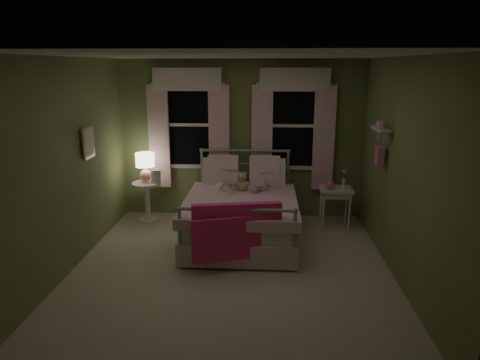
# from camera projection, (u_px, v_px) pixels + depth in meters

# --- Properties ---
(room_shell) EXTENTS (4.20, 4.20, 4.20)m
(room_shell) POSITION_uv_depth(u_px,v_px,m) (230.00, 170.00, 5.05)
(room_shell) COLOR beige
(room_shell) RESTS_ON ground
(bed) EXTENTS (1.58, 2.04, 1.18)m
(bed) POSITION_uv_depth(u_px,v_px,m) (241.00, 214.00, 6.26)
(bed) COLOR white
(bed) RESTS_ON ground
(pink_throw) EXTENTS (1.10, 0.39, 0.71)m
(pink_throw) POSITION_uv_depth(u_px,v_px,m) (237.00, 225.00, 5.21)
(pink_throw) COLOR #F53088
(pink_throw) RESTS_ON bed
(child_left) EXTENTS (0.35, 0.29, 0.82)m
(child_left) POSITION_uv_depth(u_px,v_px,m) (225.00, 168.00, 6.53)
(child_left) COLOR #F7D1DD
(child_left) RESTS_ON bed
(child_right) EXTENTS (0.39, 0.35, 0.66)m
(child_right) POSITION_uv_depth(u_px,v_px,m) (261.00, 174.00, 6.52)
(child_right) COLOR #F7D1DD
(child_right) RESTS_ON bed
(book_left) EXTENTS (0.23, 0.17, 0.26)m
(book_left) POSITION_uv_depth(u_px,v_px,m) (223.00, 173.00, 6.29)
(book_left) COLOR beige
(book_left) RESTS_ON child_left
(book_right) EXTENTS (0.22, 0.16, 0.26)m
(book_right) POSITION_uv_depth(u_px,v_px,m) (261.00, 176.00, 6.27)
(book_right) COLOR beige
(book_right) RESTS_ON child_right
(teddy_bear) EXTENTS (0.23, 0.19, 0.31)m
(teddy_bear) POSITION_uv_depth(u_px,v_px,m) (242.00, 183.00, 6.41)
(teddy_bear) COLOR tan
(teddy_bear) RESTS_ON bed
(nightstand_left) EXTENTS (0.46, 0.46, 0.65)m
(nightstand_left) POSITION_uv_depth(u_px,v_px,m) (147.00, 196.00, 7.02)
(nightstand_left) COLOR white
(nightstand_left) RESTS_ON ground
(table_lamp) EXTENTS (0.30, 0.30, 0.47)m
(table_lamp) POSITION_uv_depth(u_px,v_px,m) (145.00, 164.00, 6.88)
(table_lamp) COLOR #EFA48D
(table_lamp) RESTS_ON nightstand_left
(book_nightstand) EXTENTS (0.18, 0.24, 0.02)m
(book_nightstand) POSITION_uv_depth(u_px,v_px,m) (151.00, 183.00, 6.87)
(book_nightstand) COLOR beige
(book_nightstand) RESTS_ON nightstand_left
(nightstand_right) EXTENTS (0.50, 0.40, 0.64)m
(nightstand_right) POSITION_uv_depth(u_px,v_px,m) (336.00, 194.00, 6.66)
(nightstand_right) COLOR white
(nightstand_right) RESTS_ON ground
(pink_toy) EXTENTS (0.14, 0.19, 0.14)m
(pink_toy) POSITION_uv_depth(u_px,v_px,m) (330.00, 185.00, 6.62)
(pink_toy) COLOR pink
(pink_toy) RESTS_ON nightstand_right
(bud_vase) EXTENTS (0.06, 0.06, 0.28)m
(bud_vase) POSITION_uv_depth(u_px,v_px,m) (344.00, 179.00, 6.64)
(bud_vase) COLOR white
(bud_vase) RESTS_ON nightstand_right
(window_left) EXTENTS (1.34, 0.13, 1.96)m
(window_left) POSITION_uv_depth(u_px,v_px,m) (189.00, 121.00, 6.97)
(window_left) COLOR black
(window_left) RESTS_ON room_shell
(window_right) EXTENTS (1.34, 0.13, 1.96)m
(window_right) POSITION_uv_depth(u_px,v_px,m) (293.00, 121.00, 6.87)
(window_right) COLOR black
(window_right) RESTS_ON room_shell
(wall_shelf) EXTENTS (0.15, 0.50, 0.60)m
(wall_shelf) POSITION_uv_depth(u_px,v_px,m) (380.00, 143.00, 5.56)
(wall_shelf) COLOR white
(wall_shelf) RESTS_ON room_shell
(framed_picture) EXTENTS (0.03, 0.32, 0.42)m
(framed_picture) POSITION_uv_depth(u_px,v_px,m) (88.00, 143.00, 5.69)
(framed_picture) COLOR beige
(framed_picture) RESTS_ON room_shell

